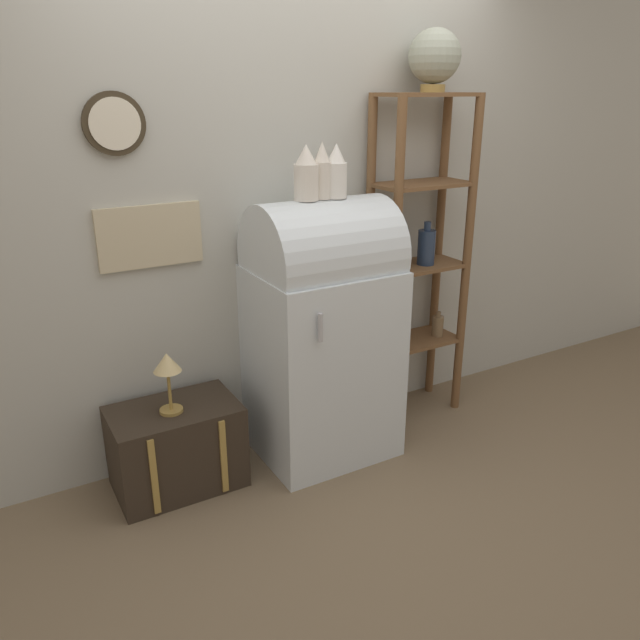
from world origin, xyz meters
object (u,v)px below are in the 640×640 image
(refrigerator, at_px, (322,328))
(vase_right, at_px, (336,173))
(globe, at_px, (435,57))
(desk_lamp, at_px, (167,368))
(vase_center, at_px, (322,172))
(vase_left, at_px, (306,175))
(suitcase_trunk, at_px, (177,447))

(refrigerator, xyz_separation_m, vase_right, (0.07, -0.01, 0.78))
(globe, bearing_deg, desk_lamp, -176.16)
(refrigerator, relative_size, vase_center, 5.13)
(globe, height_order, desk_lamp, globe)
(refrigerator, bearing_deg, vase_left, 175.59)
(suitcase_trunk, bearing_deg, desk_lamp, -119.06)
(globe, height_order, vase_center, globe)
(refrigerator, bearing_deg, vase_right, -5.03)
(vase_right, distance_m, desk_lamp, 1.22)
(vase_right, xyz_separation_m, desk_lamp, (-0.88, 0.03, -0.84))
(vase_left, distance_m, desk_lamp, 1.11)
(suitcase_trunk, relative_size, vase_center, 2.28)
(vase_center, relative_size, vase_right, 1.04)
(vase_center, bearing_deg, vase_left, 179.14)
(globe, distance_m, vase_center, 0.92)
(suitcase_trunk, distance_m, vase_right, 1.54)
(vase_center, relative_size, desk_lamp, 0.89)
(refrigerator, relative_size, desk_lamp, 4.54)
(refrigerator, height_order, globe, globe)
(refrigerator, xyz_separation_m, suitcase_trunk, (-0.80, 0.06, -0.49))
(globe, relative_size, vase_left, 1.21)
(suitcase_trunk, distance_m, vase_left, 1.46)
(refrigerator, xyz_separation_m, vase_left, (-0.09, 0.01, 0.78))
(suitcase_trunk, height_order, globe, globe)
(vase_left, xyz_separation_m, desk_lamp, (-0.73, 0.02, -0.84))
(refrigerator, relative_size, globe, 4.38)
(suitcase_trunk, distance_m, vase_center, 1.51)
(suitcase_trunk, xyz_separation_m, vase_center, (0.80, -0.05, 1.28))
(suitcase_trunk, relative_size, vase_left, 2.37)
(vase_left, relative_size, desk_lamp, 0.85)
(globe, xyz_separation_m, desk_lamp, (-1.56, -0.10, -1.37))
(refrigerator, bearing_deg, suitcase_trunk, 175.97)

